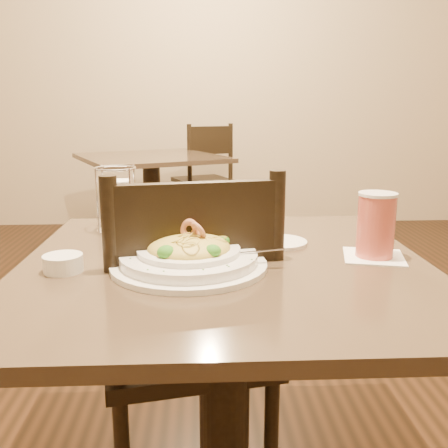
{
  "coord_description": "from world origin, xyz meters",
  "views": [
    {
      "loc": [
        -0.05,
        -1.06,
        1.07
      ],
      "look_at": [
        0.0,
        0.02,
        0.81
      ],
      "focal_mm": 40.0,
      "sensor_mm": 36.0,
      "label": 1
    }
  ],
  "objects_px": {
    "dining_chair_far": "(204,176)",
    "bread_basket": "(179,234)",
    "drink_glass": "(376,226)",
    "main_table": "(224,355)",
    "background_table": "(152,188)",
    "pasta_bowl": "(189,254)",
    "dining_chair_near": "(189,337)",
    "napkin_caddy": "(117,204)",
    "side_plate": "(280,242)",
    "butter_ramekin": "(63,263)"
  },
  "relations": [
    {
      "from": "background_table",
      "to": "dining_chair_far",
      "type": "distance_m",
      "value": 0.75
    },
    {
      "from": "pasta_bowl",
      "to": "drink_glass",
      "type": "bearing_deg",
      "value": 7.7
    },
    {
      "from": "main_table",
      "to": "side_plate",
      "type": "distance_m",
      "value": 0.31
    },
    {
      "from": "main_table",
      "to": "napkin_caddy",
      "type": "relative_size",
      "value": 5.03
    },
    {
      "from": "background_table",
      "to": "butter_ramekin",
      "type": "height_order",
      "value": "butter_ramekin"
    },
    {
      "from": "main_table",
      "to": "napkin_caddy",
      "type": "distance_m",
      "value": 0.5
    },
    {
      "from": "dining_chair_near",
      "to": "bread_basket",
      "type": "bearing_deg",
      "value": -78.29
    },
    {
      "from": "dining_chair_near",
      "to": "dining_chair_far",
      "type": "relative_size",
      "value": 1.0
    },
    {
      "from": "butter_ramekin",
      "to": "main_table",
      "type": "bearing_deg",
      "value": 9.33
    },
    {
      "from": "background_table",
      "to": "pasta_bowl",
      "type": "height_order",
      "value": "pasta_bowl"
    },
    {
      "from": "main_table",
      "to": "dining_chair_near",
      "type": "xyz_separation_m",
      "value": [
        -0.08,
        0.1,
        -0.0
      ]
    },
    {
      "from": "background_table",
      "to": "butter_ramekin",
      "type": "bearing_deg",
      "value": -88.72
    },
    {
      "from": "bread_basket",
      "to": "butter_ramekin",
      "type": "distance_m",
      "value": 0.31
    },
    {
      "from": "pasta_bowl",
      "to": "napkin_caddy",
      "type": "bearing_deg",
      "value": 121.4
    },
    {
      "from": "pasta_bowl",
      "to": "drink_glass",
      "type": "distance_m",
      "value": 0.43
    },
    {
      "from": "bread_basket",
      "to": "dining_chair_far",
      "type": "bearing_deg",
      "value": 88.27
    },
    {
      "from": "background_table",
      "to": "drink_glass",
      "type": "height_order",
      "value": "drink_glass"
    },
    {
      "from": "background_table",
      "to": "main_table",
      "type": "bearing_deg",
      "value": -80.84
    },
    {
      "from": "pasta_bowl",
      "to": "dining_chair_far",
      "type": "bearing_deg",
      "value": 88.89
    },
    {
      "from": "napkin_caddy",
      "to": "side_plate",
      "type": "height_order",
      "value": "napkin_caddy"
    },
    {
      "from": "dining_chair_near",
      "to": "butter_ramekin",
      "type": "distance_m",
      "value": 0.39
    },
    {
      "from": "main_table",
      "to": "bread_basket",
      "type": "xyz_separation_m",
      "value": [
        -0.11,
        0.16,
        0.25
      ]
    },
    {
      "from": "main_table",
      "to": "background_table",
      "type": "xyz_separation_m",
      "value": [
        -0.39,
        2.45,
        0.0
      ]
    },
    {
      "from": "main_table",
      "to": "side_plate",
      "type": "bearing_deg",
      "value": 43.02
    },
    {
      "from": "napkin_caddy",
      "to": "butter_ramekin",
      "type": "xyz_separation_m",
      "value": [
        -0.06,
        -0.34,
        -0.06
      ]
    },
    {
      "from": "bread_basket",
      "to": "main_table",
      "type": "bearing_deg",
      "value": -55.84
    },
    {
      "from": "dining_chair_near",
      "to": "bread_basket",
      "type": "xyz_separation_m",
      "value": [
        -0.02,
        0.05,
        0.26
      ]
    },
    {
      "from": "drink_glass",
      "to": "main_table",
      "type": "bearing_deg",
      "value": -178.03
    },
    {
      "from": "pasta_bowl",
      "to": "drink_glass",
      "type": "relative_size",
      "value": 2.32
    },
    {
      "from": "background_table",
      "to": "butter_ramekin",
      "type": "xyz_separation_m",
      "value": [
        0.06,
        -2.5,
        0.25
      ]
    },
    {
      "from": "background_table",
      "to": "napkin_caddy",
      "type": "bearing_deg",
      "value": -86.96
    },
    {
      "from": "dining_chair_far",
      "to": "butter_ramekin",
      "type": "height_order",
      "value": "dining_chair_far"
    },
    {
      "from": "main_table",
      "to": "dining_chair_far",
      "type": "height_order",
      "value": "dining_chair_far"
    },
    {
      "from": "bread_basket",
      "to": "pasta_bowl",
      "type": "bearing_deg",
      "value": -82.09
    },
    {
      "from": "dining_chair_near",
      "to": "butter_ramekin",
      "type": "xyz_separation_m",
      "value": [
        -0.25,
        -0.16,
        0.25
      ]
    },
    {
      "from": "side_plate",
      "to": "pasta_bowl",
      "type": "bearing_deg",
      "value": -141.04
    },
    {
      "from": "dining_chair_far",
      "to": "side_plate",
      "type": "xyz_separation_m",
      "value": [
        0.16,
        -2.96,
        0.24
      ]
    },
    {
      "from": "main_table",
      "to": "drink_glass",
      "type": "xyz_separation_m",
      "value": [
        0.34,
        0.01,
        0.3
      ]
    },
    {
      "from": "dining_chair_far",
      "to": "side_plate",
      "type": "bearing_deg",
      "value": 71.06
    },
    {
      "from": "dining_chair_far",
      "to": "side_plate",
      "type": "height_order",
      "value": "dining_chair_far"
    },
    {
      "from": "background_table",
      "to": "drink_glass",
      "type": "bearing_deg",
      "value": -73.18
    },
    {
      "from": "pasta_bowl",
      "to": "butter_ramekin",
      "type": "relative_size",
      "value": 4.52
    },
    {
      "from": "dining_chair_far",
      "to": "bread_basket",
      "type": "relative_size",
      "value": 3.56
    },
    {
      "from": "dining_chair_near",
      "to": "drink_glass",
      "type": "height_order",
      "value": "dining_chair_near"
    },
    {
      "from": "side_plate",
      "to": "bread_basket",
      "type": "bearing_deg",
      "value": 175.21
    },
    {
      "from": "background_table",
      "to": "dining_chair_near",
      "type": "relative_size",
      "value": 1.28
    },
    {
      "from": "drink_glass",
      "to": "bread_basket",
      "type": "xyz_separation_m",
      "value": [
        -0.45,
        0.14,
        -0.05
      ]
    },
    {
      "from": "butter_ramekin",
      "to": "drink_glass",
      "type": "bearing_deg",
      "value": 5.66
    },
    {
      "from": "main_table",
      "to": "drink_glass",
      "type": "distance_m",
      "value": 0.46
    },
    {
      "from": "dining_chair_near",
      "to": "napkin_caddy",
      "type": "height_order",
      "value": "dining_chair_near"
    }
  ]
}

